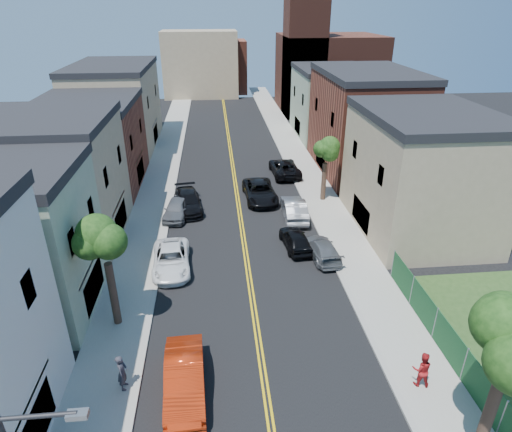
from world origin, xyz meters
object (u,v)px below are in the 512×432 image
object	(u,v)px
red_sedan	(185,378)
grey_car_right	(322,249)
black_car_left	(188,202)
silver_car_right	(294,209)
pedestrian_left	(122,372)
grey_car_left	(177,209)
pedestrian_right	(422,369)
black_car_right	(296,239)
black_suv_lane	(260,192)
dark_car_right_far	(285,168)
white_pickup	(171,259)

from	to	relation	value
red_sedan	grey_car_right	xyz separation A→B (m)	(9.30, 11.38, -0.20)
black_car_left	silver_car_right	xyz separation A→B (m)	(9.10, -2.52, 0.06)
red_sedan	pedestrian_left	distance (m)	2.94
red_sedan	silver_car_right	xyz separation A→B (m)	(8.38, 17.93, 0.00)
grey_car_left	pedestrian_left	distance (m)	18.72
pedestrian_right	silver_car_right	bearing A→B (deg)	-67.51
black_car_right	silver_car_right	bearing A→B (deg)	-104.79
black_car_left	pedestrian_right	bearing A→B (deg)	-68.50
black_car_left	black_car_right	xyz separation A→B (m)	(8.33, -7.56, -0.07)
black_suv_lane	pedestrian_right	world-z (taller)	pedestrian_right
red_sedan	black_car_right	size ratio (longest dim) A/B	1.21
red_sedan	pedestrian_left	size ratio (longest dim) A/B	2.71
grey_car_left	dark_car_right_far	distance (m)	14.21
black_car_left	black_car_right	bearing A→B (deg)	-50.05
white_pickup	black_suv_lane	xyz separation A→B (m)	(7.33, 11.13, 0.08)
black_car_right	dark_car_right_far	distance (m)	15.49
silver_car_right	pedestrian_right	distance (m)	18.89
pedestrian_left	pedestrian_right	xyz separation A→B (m)	(14.07, -1.17, -0.02)
white_pickup	pedestrian_left	world-z (taller)	pedestrian_left
pedestrian_right	black_suv_lane	bearing A→B (deg)	-62.92
white_pickup	black_car_left	world-z (taller)	black_car_left
grey_car_right	pedestrian_right	bearing A→B (deg)	93.76
black_car_left	white_pickup	bearing A→B (deg)	-102.13
red_sedan	white_pickup	world-z (taller)	red_sedan
red_sedan	pedestrian_left	xyz separation A→B (m)	(-2.90, 0.41, 0.25)
black_car_right	black_suv_lane	bearing A→B (deg)	-85.32
grey_car_left	silver_car_right	xyz separation A→B (m)	(10.00, -1.16, 0.08)
black_car_right	grey_car_right	bearing A→B (deg)	132.45
black_car_left	silver_car_right	distance (m)	9.45
white_pickup	black_car_right	distance (m)	9.27
black_car_left	dark_car_right_far	bearing A→B (deg)	30.54
black_car_left	grey_car_left	bearing A→B (deg)	-131.19
black_car_left	black_suv_lane	distance (m)	6.78
silver_car_right	white_pickup	bearing A→B (deg)	37.52
grey_car_left	pedestrian_right	world-z (taller)	pedestrian_right
red_sedan	silver_car_right	size ratio (longest dim) A/B	1.00
pedestrian_left	grey_car_right	bearing A→B (deg)	-46.56
silver_car_right	pedestrian_left	size ratio (longest dim) A/B	2.72
red_sedan	pedestrian_right	bearing A→B (deg)	-6.64
black_car_left	dark_car_right_far	xyz separation A→B (m)	(9.93, 7.84, 0.02)
silver_car_right	black_suv_lane	bearing A→B (deg)	-56.61
grey_car_right	black_car_right	xyz separation A→B (m)	(-1.70, 1.51, 0.07)
black_car_right	silver_car_right	distance (m)	5.10
black_car_right	black_suv_lane	xyz separation A→B (m)	(-1.72, 9.12, 0.10)
black_car_left	black_suv_lane	size ratio (longest dim) A/B	0.92
grey_car_left	silver_car_right	distance (m)	10.07
grey_car_left	pedestrian_right	xyz separation A→B (m)	(12.79, -19.84, 0.31)
pedestrian_right	black_car_left	bearing A→B (deg)	-46.71
grey_car_right	black_car_right	size ratio (longest dim) A/B	1.05
white_pickup	grey_car_left	size ratio (longest dim) A/B	1.17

